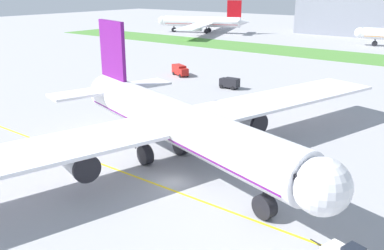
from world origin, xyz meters
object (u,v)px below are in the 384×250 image
airliner_foreground (174,122)px  service_truck_catering_van (180,70)px  ground_crew_wingwalker_port (135,142)px  service_truck_baggage_loader (230,83)px  parked_airliner_far_left (203,22)px

airliner_foreground → service_truck_catering_van: size_ratio=12.62×
airliner_foreground → ground_crew_wingwalker_port: airliner_foreground is taller
ground_crew_wingwalker_port → service_truck_baggage_loader: (-9.91, 41.79, 0.39)m
airliner_foreground → parked_airliner_far_left: 170.53m
parked_airliner_far_left → service_truck_catering_van: bearing=-57.2°
airliner_foreground → parked_airliner_far_left: size_ratio=1.10×
airliner_foreground → service_truck_baggage_loader: size_ratio=17.27×
airliner_foreground → parked_airliner_far_left: (-97.32, 140.04, -0.62)m
ground_crew_wingwalker_port → service_truck_catering_van: 54.64m
airliner_foreground → service_truck_catering_van: bearing=128.4°
ground_crew_wingwalker_port → parked_airliner_far_left: size_ratio=0.02×
ground_crew_wingwalker_port → service_truck_baggage_loader: 42.95m
ground_crew_wingwalker_port → service_truck_catering_van: size_ratio=0.27×
service_truck_baggage_loader → parked_airliner_far_left: 124.94m
service_truck_catering_van → parked_airliner_far_left: size_ratio=0.09×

